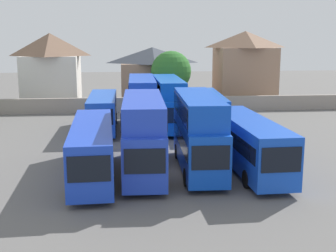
% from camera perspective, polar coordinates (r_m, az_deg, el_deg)
% --- Properties ---
extents(ground, '(140.00, 140.00, 0.00)m').
position_cam_1_polar(ground, '(47.48, -1.77, 0.47)').
color(ground, '#605E5B').
extents(depot_boundary_wall, '(56.00, 0.50, 1.80)m').
position_cam_1_polar(depot_boundary_wall, '(53.94, -2.26, 2.74)').
color(depot_boundary_wall, gray).
rests_on(depot_boundary_wall, ground).
extents(bus_1, '(2.98, 12.14, 3.44)m').
position_cam_1_polar(bus_1, '(29.23, -9.61, -2.62)').
color(bus_1, blue).
rests_on(bus_1, ground).
extents(bus_2, '(2.89, 10.30, 5.05)m').
position_cam_1_polar(bus_2, '(29.25, -3.16, -0.70)').
color(bus_2, blue).
rests_on(bus_2, ground).
extents(bus_3, '(2.77, 10.22, 5.12)m').
position_cam_1_polar(bus_3, '(29.96, 3.88, -0.36)').
color(bus_3, blue).
rests_on(bus_3, ground).
extents(bus_4, '(2.98, 11.83, 3.52)m').
position_cam_1_polar(bus_4, '(30.68, 10.23, -1.90)').
color(bus_4, blue).
rests_on(bus_4, ground).
extents(bus_5, '(2.63, 10.53, 3.41)m').
position_cam_1_polar(bus_5, '(43.46, -8.32, 1.95)').
color(bus_5, blue).
rests_on(bus_5, ground).
extents(bus_6, '(2.78, 10.99, 5.00)m').
position_cam_1_polar(bus_6, '(44.07, -3.33, 3.32)').
color(bus_6, blue).
rests_on(bus_6, ground).
extents(bus_7, '(2.61, 10.71, 4.94)m').
position_cam_1_polar(bus_7, '(44.05, 0.04, 3.29)').
color(bus_7, blue).
rests_on(bus_7, ground).
extents(bus_8, '(3.01, 11.28, 3.42)m').
position_cam_1_polar(bus_8, '(44.30, 5.19, 2.21)').
color(bus_8, blue).
rests_on(bus_8, ground).
extents(house_terrace_left, '(7.58, 6.79, 9.41)m').
position_cam_1_polar(house_terrace_left, '(61.66, -14.68, 7.11)').
color(house_terrace_left, silver).
rests_on(house_terrace_left, ground).
extents(house_terrace_centre, '(8.91, 7.22, 7.54)m').
position_cam_1_polar(house_terrace_centre, '(61.32, -1.98, 6.55)').
color(house_terrace_centre, '#9E7A60').
rests_on(house_terrace_centre, ground).
extents(house_terrace_right, '(7.96, 7.24, 9.68)m').
position_cam_1_polar(house_terrace_right, '(62.59, 9.73, 7.48)').
color(house_terrace_right, '#9E7A60').
rests_on(house_terrace_right, ground).
extents(tree_behind_wall, '(5.04, 5.04, 7.22)m').
position_cam_1_polar(tree_behind_wall, '(56.22, 0.40, 6.99)').
color(tree_behind_wall, brown).
rests_on(tree_behind_wall, ground).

